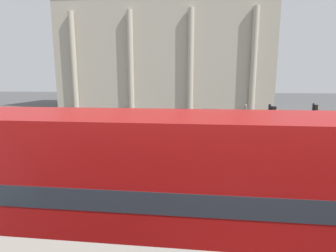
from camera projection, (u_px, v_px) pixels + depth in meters
The scene contains 9 objects.
double_decker_bus at pixel (198, 193), 6.07m from camera, with size 11.37×2.66×4.11m.
plaza_building_left at pixel (166, 55), 46.78m from camera, with size 35.38×14.70×18.45m.
traffic_light_near at pixel (270, 131), 12.50m from camera, with size 0.42×0.24×3.74m.
traffic_light_mid at pixel (313, 119), 18.31m from camera, with size 0.42×0.24×3.27m.
car_silver at pixel (187, 126), 24.17m from camera, with size 4.20×1.93×1.35m.
car_white at pixel (212, 115), 31.57m from camera, with size 4.20×1.93×1.35m.
pedestrian_black at pixel (186, 128), 21.05m from camera, with size 0.32×0.32×1.78m.
pedestrian_yellow at pixel (78, 141), 16.56m from camera, with size 0.32×0.32×1.81m.
pedestrian_grey at pixel (246, 110), 33.06m from camera, with size 0.32×0.32×1.83m.
Camera 1 is at (-1.09, -1.98, 4.87)m, focal length 28.00 mm.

